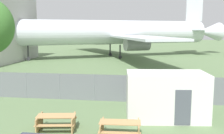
{
  "coord_description": "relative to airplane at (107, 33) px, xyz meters",
  "views": [
    {
      "loc": [
        3.81,
        -8.11,
        5.07
      ],
      "look_at": [
        0.88,
        12.66,
        2.0
      ],
      "focal_mm": 42.0,
      "sensor_mm": 36.0,
      "label": 1
    }
  ],
  "objects": [
    {
      "name": "perimeter_fence",
      "position": [
        3.53,
        -27.97,
        -3.47
      ],
      "size": [
        56.07,
        0.07,
        1.89
      ],
      "color": "slate",
      "rests_on": "ground"
    },
    {
      "name": "airplane",
      "position": [
        0.0,
        0.0,
        0.0
      ],
      "size": [
        45.02,
        37.5,
        12.81
      ],
      "rotation": [
        0.0,
        0.0,
        -2.65
      ],
      "color": "silver",
      "rests_on": "ground"
    },
    {
      "name": "portable_cabin",
      "position": [
        8.36,
        -31.05,
        -3.09
      ],
      "size": [
        4.66,
        2.92,
        2.65
      ],
      "rotation": [
        0.0,
        0.0,
        0.11
      ],
      "color": "silver",
      "rests_on": "ground"
    },
    {
      "name": "picnic_bench_near_cabin",
      "position": [
        6.08,
        -34.06,
        -3.93
      ],
      "size": [
        2.01,
        1.5,
        0.76
      ],
      "rotation": [
        0.0,
        0.0,
        0.06
      ],
      "color": "tan",
      "rests_on": "ground"
    },
    {
      "name": "picnic_bench_open_grass",
      "position": [
        2.79,
        -33.6,
        -3.93
      ],
      "size": [
        2.12,
        1.69,
        0.76
      ],
      "rotation": [
        0.0,
        0.0,
        0.16
      ],
      "color": "tan",
      "rests_on": "ground"
    }
  ]
}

